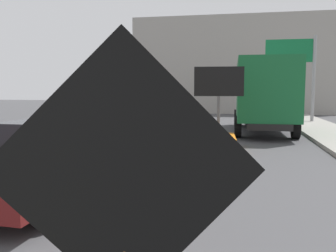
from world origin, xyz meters
TOP-DOWN VIEW (x-y plane):
  - lane_center_stripe at (0.00, 6.00)m, footprint 0.14×36.00m
  - roadwork_sign at (0.86, 3.17)m, footprint 1.59×0.43m
  - arrow_board_trailer at (0.90, 13.03)m, footprint 1.60×1.86m
  - box_truck at (2.65, 18.00)m, footprint 2.59×7.01m
  - pickup_car at (-1.90, 7.65)m, footprint 2.22×5.04m
  - highway_guide_sign at (4.96, 22.96)m, footprint 2.79×0.18m
  - far_building_block at (1.09, 33.75)m, footprint 16.23×7.33m
  - traffic_cone_near_sign at (0.41, 5.05)m, footprint 0.36×0.36m
  - traffic_cone_mid_lane at (0.23, 7.28)m, footprint 0.36×0.36m
  - traffic_cone_far_lane at (0.36, 9.77)m, footprint 0.36×0.36m

SIDE VIEW (x-z plane):
  - lane_center_stripe at x=0.00m, z-range 0.00..0.01m
  - traffic_cone_far_lane at x=0.36m, z-range -0.01..0.60m
  - traffic_cone_near_sign at x=0.41m, z-range -0.01..0.68m
  - traffic_cone_mid_lane at x=0.23m, z-range -0.01..0.75m
  - arrow_board_trailer at x=0.90m, z-range -0.87..1.83m
  - pickup_car at x=-1.90m, z-range 0.01..1.39m
  - roadwork_sign at x=0.86m, z-range 0.30..2.64m
  - box_truck at x=2.65m, z-range 0.15..3.37m
  - highway_guide_sign at x=4.96m, z-range 0.92..5.92m
  - far_building_block at x=1.09m, z-range 0.00..7.77m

